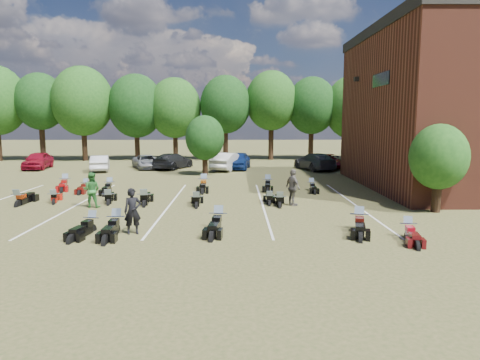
{
  "coord_description": "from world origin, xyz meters",
  "views": [
    {
      "loc": [
        0.59,
        -19.75,
        4.53
      ],
      "look_at": [
        0.79,
        4.0,
        1.2
      ],
      "focal_mm": 32.0,
      "sensor_mm": 36.0,
      "label": 1
    }
  ],
  "objects_px": {
    "car_0": "(38,160)",
    "motorcycle_14": "(86,191)",
    "person_green": "(92,190)",
    "motorcycle_3": "(92,232)",
    "person_grey": "(293,188)",
    "motorcycle_7": "(54,204)",
    "person_black": "(133,211)",
    "car_4": "(238,160)"
  },
  "relations": [
    {
      "from": "person_green",
      "to": "motorcycle_3",
      "type": "distance_m",
      "value": 5.36
    },
    {
      "from": "car_4",
      "to": "person_green",
      "type": "xyz_separation_m",
      "value": [
        -7.77,
        -17.68,
        0.12
      ]
    },
    {
      "from": "person_grey",
      "to": "person_black",
      "type": "bearing_deg",
      "value": 100.85
    },
    {
      "from": "motorcycle_7",
      "to": "motorcycle_14",
      "type": "relative_size",
      "value": 1.01
    },
    {
      "from": "car_4",
      "to": "motorcycle_14",
      "type": "bearing_deg",
      "value": -120.57
    },
    {
      "from": "person_green",
      "to": "motorcycle_7",
      "type": "xyz_separation_m",
      "value": [
        -2.4,
        0.91,
        -0.92
      ]
    },
    {
      "from": "person_black",
      "to": "person_grey",
      "type": "relative_size",
      "value": 0.95
    },
    {
      "from": "person_grey",
      "to": "motorcycle_3",
      "type": "height_order",
      "value": "person_grey"
    },
    {
      "from": "person_grey",
      "to": "car_0",
      "type": "bearing_deg",
      "value": 23.3
    },
    {
      "from": "motorcycle_7",
      "to": "person_grey",
      "type": "bearing_deg",
      "value": 162.24
    },
    {
      "from": "motorcycle_14",
      "to": "person_grey",
      "type": "bearing_deg",
      "value": -25.01
    },
    {
      "from": "car_0",
      "to": "motorcycle_14",
      "type": "height_order",
      "value": "car_0"
    },
    {
      "from": "motorcycle_3",
      "to": "motorcycle_14",
      "type": "height_order",
      "value": "motorcycle_3"
    },
    {
      "from": "person_black",
      "to": "motorcycle_7",
      "type": "distance_m",
      "value": 8.59
    },
    {
      "from": "car_0",
      "to": "motorcycle_14",
      "type": "relative_size",
      "value": 2.35
    },
    {
      "from": "car_0",
      "to": "motorcycle_3",
      "type": "height_order",
      "value": "car_0"
    },
    {
      "from": "person_green",
      "to": "motorcycle_3",
      "type": "relative_size",
      "value": 0.85
    },
    {
      "from": "person_black",
      "to": "person_green",
      "type": "xyz_separation_m",
      "value": [
        -3.42,
        5.34,
        -0.0
      ]
    },
    {
      "from": "car_0",
      "to": "person_grey",
      "type": "height_order",
      "value": "person_grey"
    },
    {
      "from": "person_green",
      "to": "person_grey",
      "type": "distance_m",
      "value": 10.58
    },
    {
      "from": "motorcycle_3",
      "to": "person_grey",
      "type": "bearing_deg",
      "value": 39.7
    },
    {
      "from": "car_0",
      "to": "person_green",
      "type": "xyz_separation_m",
      "value": [
        11.0,
        -17.88,
        0.12
      ]
    },
    {
      "from": "car_4",
      "to": "motorcycle_3",
      "type": "distance_m",
      "value": 23.52
    },
    {
      "from": "motorcycle_7",
      "to": "motorcycle_14",
      "type": "height_order",
      "value": "motorcycle_7"
    },
    {
      "from": "person_grey",
      "to": "motorcycle_3",
      "type": "bearing_deg",
      "value": 93.35
    },
    {
      "from": "person_black",
      "to": "motorcycle_3",
      "type": "xyz_separation_m",
      "value": [
        -1.78,
        0.33,
        -0.93
      ]
    },
    {
      "from": "person_black",
      "to": "motorcycle_3",
      "type": "height_order",
      "value": "person_black"
    },
    {
      "from": "car_4",
      "to": "motorcycle_7",
      "type": "bearing_deg",
      "value": -113.23
    },
    {
      "from": "person_grey",
      "to": "car_4",
      "type": "bearing_deg",
      "value": -18.39
    },
    {
      "from": "motorcycle_3",
      "to": "motorcycle_7",
      "type": "distance_m",
      "value": 7.17
    },
    {
      "from": "car_4",
      "to": "motorcycle_14",
      "type": "relative_size",
      "value": 2.33
    },
    {
      "from": "motorcycle_7",
      "to": "motorcycle_3",
      "type": "bearing_deg",
      "value": 109.08
    },
    {
      "from": "motorcycle_14",
      "to": "person_black",
      "type": "bearing_deg",
      "value": -66.15
    },
    {
      "from": "car_0",
      "to": "motorcycle_3",
      "type": "bearing_deg",
      "value": -68.98
    },
    {
      "from": "motorcycle_3",
      "to": "motorcycle_7",
      "type": "relative_size",
      "value": 1.07
    },
    {
      "from": "car_0",
      "to": "car_4",
      "type": "distance_m",
      "value": 18.76
    },
    {
      "from": "car_0",
      "to": "motorcycle_14",
      "type": "bearing_deg",
      "value": -62.96
    },
    {
      "from": "motorcycle_3",
      "to": "motorcycle_14",
      "type": "distance_m",
      "value": 10.92
    },
    {
      "from": "person_black",
      "to": "motorcycle_3",
      "type": "distance_m",
      "value": 2.03
    },
    {
      "from": "motorcycle_7",
      "to": "motorcycle_14",
      "type": "bearing_deg",
      "value": -108.35
    },
    {
      "from": "car_0",
      "to": "person_black",
      "type": "xyz_separation_m",
      "value": [
        14.42,
        -23.22,
        0.12
      ]
    },
    {
      "from": "person_grey",
      "to": "motorcycle_14",
      "type": "distance_m",
      "value": 13.67
    }
  ]
}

